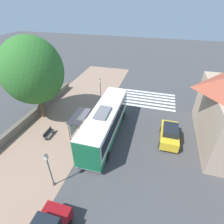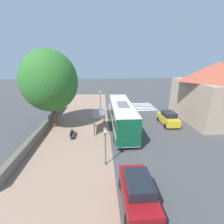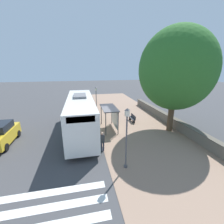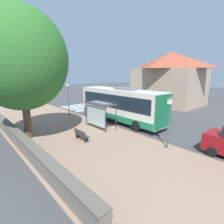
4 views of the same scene
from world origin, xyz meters
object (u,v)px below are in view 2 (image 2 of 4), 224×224
Objects in this scene: street_lamp_near at (105,143)px; street_lamp_far at (100,100)px; pedestrian at (108,113)px; shade_tree at (50,81)px; bus_shelter at (98,116)px; parked_car_far_lane at (168,118)px; bench at (72,134)px; bus at (122,115)px; parked_car_behind_bus at (138,192)px.

street_lamp_near is 0.89× the size of street_lamp_far.
pedestrian is 0.16× the size of shade_tree.
parked_car_far_lane is (9.99, 1.35, -1.08)m from bus_shelter.
bus is at bearing 16.79° from bench.
bus_shelter is (-3.07, -0.21, 0.05)m from bus.
bus reaches higher than bus_shelter.
street_lamp_far is at bearing 113.20° from bus.
shade_tree is at bearing 127.96° from street_lamp_near.
parked_car_behind_bus reaches higher than bench.
parked_car_far_lane is at bearing 7.70° from bus_shelter.
bus_shelter reaches higher than parked_car_far_lane.
bus_shelter is 0.84× the size of parked_car_behind_bus.
shade_tree is (-7.56, -2.54, 5.32)m from pedestrian.
parked_car_behind_bus is (8.68, -12.71, -5.28)m from shade_tree.
bus is 4.47m from pedestrian.
pedestrian is 8.97m from parked_car_far_lane.
parked_car_far_lane is (8.48, -2.93, -0.03)m from pedestrian.
parked_car_far_lane is (9.25, 8.31, -1.29)m from street_lamp_near.
shade_tree reaches higher than parked_car_far_lane.
bus is 11.24m from parked_car_behind_bus.
street_lamp_far is 8.90m from shade_tree.
shade_tree is at bearing -161.44° from pedestrian.
bus_shelter reaches higher than parked_car_behind_bus.
shade_tree reaches higher than parked_car_behind_bus.
bus_shelter is 2.12× the size of bench.
parked_car_far_lane is (9.69, -5.32, -1.55)m from street_lamp_far.
parked_car_far_lane is at bearing 12.91° from bench.
bus_shelter is at bearing 96.04° from street_lamp_near.
bench is at bearing -163.21° from bus.
street_lamp_near is at bearing -138.07° from parked_car_far_lane.
shade_tree is (-6.05, 1.74, 4.27)m from bus_shelter.
street_lamp_far is at bearing 97.49° from parked_car_behind_bus.
shade_tree reaches higher than pedestrian.
parked_car_behind_bus is at bearing -92.28° from bus.
shade_tree is (-9.13, 1.53, 4.32)m from bus.
bench is at bearing -49.03° from shade_tree.
bus is 1.05× the size of shade_tree.
bus_shelter is 2.09× the size of pedestrian.
bus_shelter is 0.34× the size of shade_tree.
pedestrian is 15.29m from parked_car_behind_bus.
pedestrian is 3.08m from street_lamp_far.
shade_tree is at bearing 178.61° from parked_car_far_lane.
street_lamp_near reaches higher than bus_shelter.
bus_shelter reaches higher than bench.
bus is 6.62m from bench.
street_lamp_near is 0.91× the size of parked_car_far_lane.
street_lamp_far reaches higher than bus_shelter.
bus reaches higher than street_lamp_near.
pedestrian is at bearing 18.56° from shade_tree.
parked_car_behind_bus is at bearing -120.87° from parked_car_far_lane.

